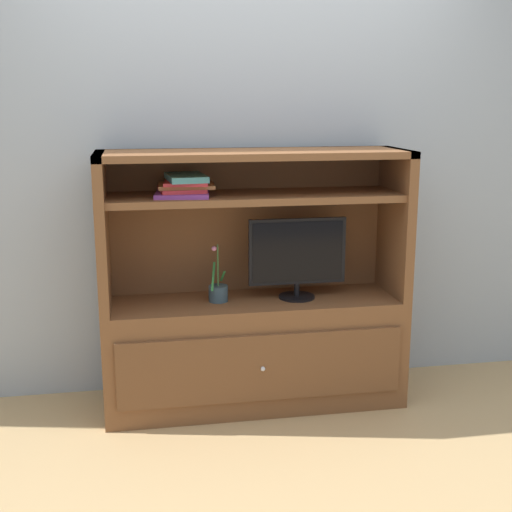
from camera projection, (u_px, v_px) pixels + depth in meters
name	position (u px, v px, depth m)	size (l,w,h in m)	color
ground_plane	(268.00, 436.00, 3.36)	(8.00, 8.00, 0.00)	tan
painted_rear_wall	(243.00, 141.00, 3.76)	(6.00, 0.10, 2.80)	#9EA8B2
media_console	(254.00, 323.00, 3.65)	(1.60, 0.49, 1.38)	brown
tv_monitor	(297.00, 255.00, 3.59)	(0.52, 0.19, 0.43)	black
potted_plant	(218.00, 292.00, 3.57)	(0.10, 0.13, 0.31)	#384C56
magazine_stack	(184.00, 186.00, 3.42)	(0.31, 0.34, 0.11)	purple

